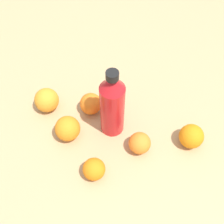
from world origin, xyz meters
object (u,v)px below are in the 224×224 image
object	(u,v)px
orange_1	(90,104)
orange_5	(191,136)
water_bottle	(112,104)
orange_4	(68,129)
orange_2	(140,143)
orange_3	(94,169)
orange_0	(47,100)

from	to	relation	value
orange_1	orange_5	xyz separation A→B (m)	(-0.25, 0.22, 0.00)
water_bottle	orange_4	xyz separation A→B (m)	(0.14, -0.02, -0.08)
orange_2	orange_5	bearing A→B (deg)	167.20
orange_1	orange_2	distance (m)	0.21
orange_5	orange_3	bearing A→B (deg)	-0.78
water_bottle	orange_0	world-z (taller)	water_bottle
orange_0	orange_5	distance (m)	0.47
water_bottle	orange_4	size ratio (longest dim) A/B	3.27
orange_0	orange_5	xyz separation A→B (m)	(-0.37, 0.28, -0.00)
orange_1	water_bottle	bearing A→B (deg)	118.65
orange_1	orange_5	distance (m)	0.33
water_bottle	orange_0	xyz separation A→B (m)	(0.17, -0.14, -0.08)
orange_1	orange_0	bearing A→B (deg)	-25.94
orange_0	orange_1	distance (m)	0.14
orange_2	orange_3	distance (m)	0.15
orange_0	orange_5	bearing A→B (deg)	142.86
orange_1	orange_2	bearing A→B (deg)	116.88
orange_0	orange_4	xyz separation A→B (m)	(-0.03, 0.13, -0.00)
orange_2	orange_4	world-z (taller)	orange_4
water_bottle	orange_5	world-z (taller)	water_bottle
orange_1	orange_4	world-z (taller)	orange_4
water_bottle	orange_2	xyz separation A→B (m)	(-0.05, 0.10, -0.09)
orange_2	orange_5	world-z (taller)	orange_5
orange_4	orange_3	bearing A→B (deg)	102.55
water_bottle	orange_0	distance (m)	0.24
water_bottle	orange_1	xyz separation A→B (m)	(0.05, -0.08, -0.08)
water_bottle	orange_1	world-z (taller)	water_bottle
orange_4	orange_5	world-z (taller)	orange_4
orange_0	orange_2	xyz separation A→B (m)	(-0.22, 0.25, -0.01)
orange_2	orange_4	xyz separation A→B (m)	(0.19, -0.12, 0.01)
water_bottle	orange_2	distance (m)	0.14
orange_0	orange_2	size ratio (longest dim) A/B	1.19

